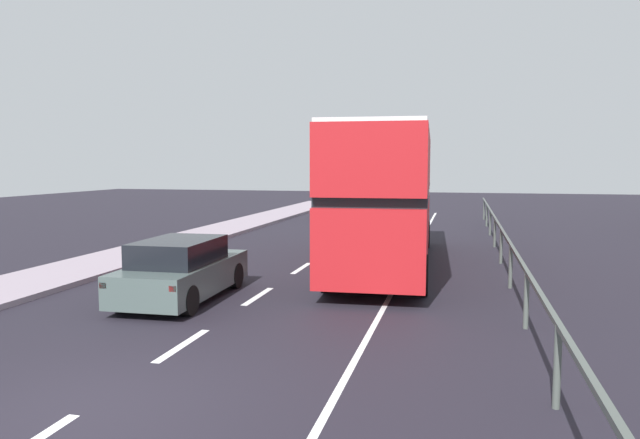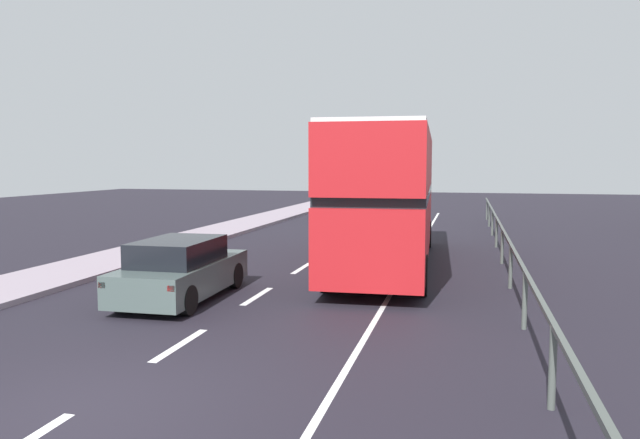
% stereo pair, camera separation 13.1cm
% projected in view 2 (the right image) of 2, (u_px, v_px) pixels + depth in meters
% --- Properties ---
extents(ground_plane, '(75.61, 120.00, 0.10)m').
position_uv_depth(ground_plane, '(84.00, 409.00, 7.75)').
color(ground_plane, black).
extents(lane_paint_markings, '(3.22, 46.00, 0.01)m').
position_uv_depth(lane_paint_markings, '(351.00, 282.00, 15.82)').
color(lane_paint_markings, silver).
rests_on(lane_paint_markings, ground).
extents(bridge_side_railing, '(0.10, 42.00, 1.14)m').
position_uv_depth(bridge_side_railing, '(511.00, 252.00, 14.91)').
color(bridge_side_railing, '#484F4A').
rests_on(bridge_side_railing, ground).
extents(double_decker_bus_red, '(3.08, 11.43, 4.18)m').
position_uv_depth(double_decker_bus_red, '(388.00, 194.00, 18.17)').
color(double_decker_bus_red, '#B0191E').
rests_on(double_decker_bus_red, ground).
extents(hatchback_car_near, '(1.86, 4.25, 1.44)m').
position_uv_depth(hatchback_car_near, '(181.00, 270.00, 13.76)').
color(hatchback_car_near, '#445250').
rests_on(hatchback_car_near, ground).
extents(sedan_car_ahead, '(1.80, 4.02, 1.37)m').
position_uv_depth(sedan_car_ahead, '(347.00, 208.00, 33.69)').
color(sedan_car_ahead, black).
rests_on(sedan_car_ahead, ground).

